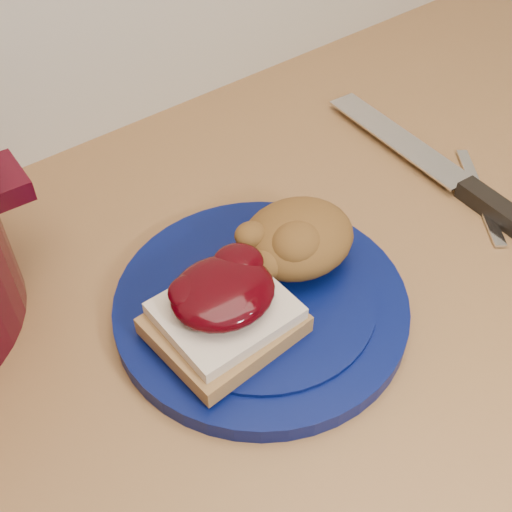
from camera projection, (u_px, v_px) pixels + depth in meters
base_cabinet at (265, 481)px, 0.97m from camera, size 4.00×0.60×0.86m
plate at (261, 305)px, 0.59m from camera, size 0.28×0.28×0.02m
sandwich at (224, 310)px, 0.53m from camera, size 0.12×0.11×0.06m
stuffing_mound at (298, 238)px, 0.59m from camera, size 0.11×0.10×0.05m
chef_knife at (476, 194)px, 0.69m from camera, size 0.06×0.34×0.02m
butter_knife at (480, 195)px, 0.70m from camera, size 0.11×0.14×0.00m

